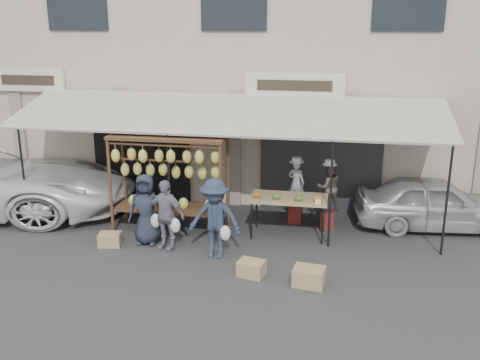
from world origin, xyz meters
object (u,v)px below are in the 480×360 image
object	(u,v)px
vendor_left	(296,183)
customer_mid	(165,215)
customer_left	(146,209)
vendor_right	(329,187)
sedan	(435,203)
produce_table	(288,199)
crate_near_b	(309,277)
crate_far	(110,239)
customer_right	(215,219)
banana_rack	(169,165)
crate_near_a	(252,268)

from	to	relation	value
vendor_left	customer_mid	size ratio (longest dim) A/B	0.72
customer_left	vendor_right	bearing A→B (deg)	20.59
sedan	vendor_right	bearing A→B (deg)	94.59
customer_left	sedan	world-z (taller)	customer_left
produce_table	crate_near_b	size ratio (longest dim) A/B	3.05
vendor_left	crate_far	xyz separation A→B (m)	(-3.78, -2.14, -0.84)
customer_right	crate_far	bearing A→B (deg)	178.56
customer_left	sedan	distance (m)	6.56
customer_left	crate_near_b	xyz separation A→B (m)	(3.56, -1.31, -0.61)
banana_rack	crate_near_b	world-z (taller)	banana_rack
customer_mid	customer_right	bearing A→B (deg)	2.45
customer_mid	crate_near_b	bearing A→B (deg)	-6.29
banana_rack	sedan	xyz separation A→B (m)	(5.93, 1.32, -0.95)
customer_mid	crate_near_a	distance (m)	2.27
produce_table	customer_right	size ratio (longest dim) A/B	1.03
banana_rack	vendor_right	bearing A→B (deg)	13.94
customer_left	crate_near_a	xyz separation A→B (m)	(2.47, -1.12, -0.63)
crate_far	vendor_right	bearing A→B (deg)	22.65
vendor_left	crate_near_a	size ratio (longest dim) A/B	2.23
customer_left	crate_far	bearing A→B (deg)	-162.10
vendor_left	crate_near_b	world-z (taller)	vendor_left
vendor_left	sedan	bearing A→B (deg)	-161.89
customer_left	crate_far	distance (m)	1.01
customer_left	customer_mid	distance (m)	0.53
vendor_right	crate_near_b	bearing A→B (deg)	66.22
banana_rack	vendor_right	world-z (taller)	banana_rack
customer_left	sedan	xyz separation A→B (m)	(6.22, 2.07, -0.16)
vendor_right	crate_far	world-z (taller)	vendor_right
vendor_right	crate_near_a	bearing A→B (deg)	45.05
crate_near_a	crate_far	world-z (taller)	crate_near_a
banana_rack	vendor_left	bearing A→B (deg)	22.21
produce_table	crate_near_b	bearing A→B (deg)	-74.99
banana_rack	sedan	world-z (taller)	banana_rack
vendor_right	crate_far	xyz separation A→B (m)	(-4.54, -1.89, -0.85)
customer_left	customer_mid	bearing A→B (deg)	-23.40
customer_right	crate_near_b	distance (m)	2.25
crate_near_b	sedan	world-z (taller)	sedan
crate_near_a	crate_near_b	xyz separation A→B (m)	(1.09, -0.19, 0.02)
produce_table	customer_left	size ratio (longest dim) A/B	1.10
produce_table	customer_left	xyz separation A→B (m)	(-2.95, -0.97, -0.09)
crate_near_b	vendor_left	bearing A→B (deg)	99.32
crate_near_a	sedan	xyz separation A→B (m)	(3.75, 3.19, 0.47)
customer_mid	crate_near_a	size ratio (longest dim) A/B	3.09
vendor_right	customer_mid	world-z (taller)	vendor_right
customer_mid	crate_near_b	world-z (taller)	customer_mid
crate_far	banana_rack	bearing A→B (deg)	44.72
banana_rack	vendor_left	distance (m)	3.02
banana_rack	vendor_right	xyz separation A→B (m)	(3.51, 0.87, -0.57)
customer_right	crate_near_b	bearing A→B (deg)	-22.83
customer_left	crate_near_a	distance (m)	2.78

